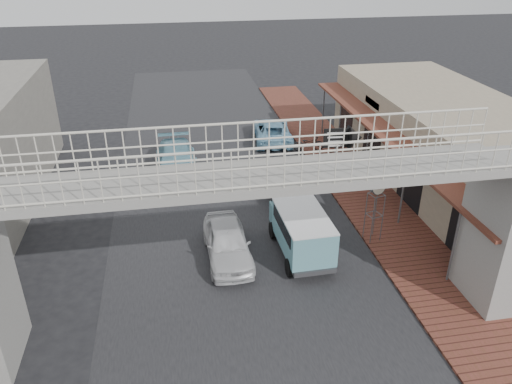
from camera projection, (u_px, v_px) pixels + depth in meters
name	position (u px, v px, depth m)	size (l,w,h in m)	color
ground	(240.00, 254.00, 19.12)	(120.00, 120.00, 0.00)	black
road_strip	(240.00, 254.00, 19.12)	(10.00, 60.00, 0.01)	black
sidewalk	(371.00, 202.00, 22.75)	(3.00, 40.00, 0.10)	brown
shophouse_row	(457.00, 148.00, 23.44)	(7.20, 18.00, 4.00)	gray
footbridge	(260.00, 239.00, 14.17)	(16.40, 2.40, 6.34)	gray
white_hatchback	(227.00, 242.00, 18.61)	(1.60, 3.97, 1.35)	silver
dark_sedan	(284.00, 182.00, 23.10)	(1.54, 4.40, 1.45)	black
angkot_curb	(272.00, 131.00, 29.55)	(2.07, 4.48, 1.24)	#71A6C4
angkot_far	(177.00, 161.00, 25.25)	(2.02, 4.96, 1.44)	#679FB3
angkot_van	(302.00, 228.00, 18.59)	(1.81, 3.79, 1.84)	black
motorcycle_near	(309.00, 143.00, 27.93)	(0.60, 1.71, 0.90)	black
motorcycle_far	(336.00, 161.00, 25.43)	(0.52, 1.82, 1.10)	black
street_clock	(377.00, 189.00, 18.92)	(0.68, 0.62, 2.65)	#59595B
arrow_sign	(353.00, 138.00, 22.84)	(1.84, 1.18, 3.13)	#59595B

